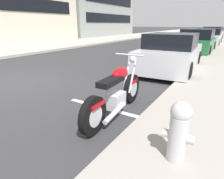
{
  "coord_description": "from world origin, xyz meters",
  "views": [
    {
      "loc": [
        -3.05,
        -5.55,
        1.7
      ],
      "look_at": [
        -0.24,
        -3.83,
        0.55
      ],
      "focal_mm": 30.3,
      "sensor_mm": 36.0,
      "label": 1
    }
  ],
  "objects_px": {
    "parked_car_at_intersection": "(197,42)",
    "parked_car_near_corner": "(215,32)",
    "parked_car_second_in_row": "(209,37)",
    "parked_car_across_street": "(171,54)",
    "parked_car_behind_motorcycle": "(212,34)",
    "fire_hydrant": "(179,130)",
    "parked_motorcycle": "(116,94)"
  },
  "relations": [
    {
      "from": "parked_car_behind_motorcycle",
      "to": "fire_hydrant",
      "type": "bearing_deg",
      "value": -173.74
    },
    {
      "from": "parked_motorcycle",
      "to": "parked_car_near_corner",
      "type": "height_order",
      "value": "parked_car_near_corner"
    },
    {
      "from": "parked_car_behind_motorcycle",
      "to": "parked_car_near_corner",
      "type": "relative_size",
      "value": 0.97
    },
    {
      "from": "parked_car_at_intersection",
      "to": "fire_hydrant",
      "type": "height_order",
      "value": "parked_car_at_intersection"
    },
    {
      "from": "parked_car_across_street",
      "to": "fire_hydrant",
      "type": "bearing_deg",
      "value": -166.8
    },
    {
      "from": "parked_car_near_corner",
      "to": "fire_hydrant",
      "type": "relative_size",
      "value": 6.03
    },
    {
      "from": "parked_motorcycle",
      "to": "parked_car_at_intersection",
      "type": "distance_m",
      "value": 10.06
    },
    {
      "from": "parked_car_at_intersection",
      "to": "parked_car_across_street",
      "type": "bearing_deg",
      "value": 179.81
    },
    {
      "from": "parked_car_near_corner",
      "to": "fire_hydrant",
      "type": "height_order",
      "value": "parked_car_near_corner"
    },
    {
      "from": "parked_car_across_street",
      "to": "parked_car_second_in_row",
      "type": "bearing_deg",
      "value": -3.69
    },
    {
      "from": "parked_car_behind_motorcycle",
      "to": "parked_car_near_corner",
      "type": "distance_m",
      "value": 6.26
    },
    {
      "from": "parked_car_at_intersection",
      "to": "parked_car_near_corner",
      "type": "bearing_deg",
      "value": 1.36
    },
    {
      "from": "parked_car_across_street",
      "to": "parked_car_behind_motorcycle",
      "type": "relative_size",
      "value": 0.94
    },
    {
      "from": "parked_motorcycle",
      "to": "parked_car_across_street",
      "type": "distance_m",
      "value": 4.36
    },
    {
      "from": "parked_car_behind_motorcycle",
      "to": "fire_hydrant",
      "type": "height_order",
      "value": "parked_car_behind_motorcycle"
    },
    {
      "from": "parked_car_second_in_row",
      "to": "parked_car_near_corner",
      "type": "xyz_separation_m",
      "value": [
        12.11,
        0.4,
        -0.02
      ]
    },
    {
      "from": "parked_car_at_intersection",
      "to": "parked_car_second_in_row",
      "type": "bearing_deg",
      "value": -0.71
    },
    {
      "from": "parked_car_at_intersection",
      "to": "parked_car_behind_motorcycle",
      "type": "xyz_separation_m",
      "value": [
        11.38,
        0.11,
        0.02
      ]
    },
    {
      "from": "parked_car_across_street",
      "to": "fire_hydrant",
      "type": "distance_m",
      "value": 5.47
    },
    {
      "from": "parked_car_at_intersection",
      "to": "parked_car_second_in_row",
      "type": "height_order",
      "value": "parked_car_at_intersection"
    },
    {
      "from": "parked_motorcycle",
      "to": "fire_hydrant",
      "type": "height_order",
      "value": "parked_motorcycle"
    },
    {
      "from": "parked_motorcycle",
      "to": "parked_car_across_street",
      "type": "bearing_deg",
      "value": -0.78
    },
    {
      "from": "parked_car_across_street",
      "to": "parked_car_second_in_row",
      "type": "distance_m",
      "value": 11.24
    },
    {
      "from": "parked_car_second_in_row",
      "to": "fire_hydrant",
      "type": "distance_m",
      "value": 16.55
    },
    {
      "from": "parked_car_behind_motorcycle",
      "to": "fire_hydrant",
      "type": "relative_size",
      "value": 5.87
    },
    {
      "from": "parked_motorcycle",
      "to": "fire_hydrant",
      "type": "distance_m",
      "value": 1.64
    },
    {
      "from": "parked_car_across_street",
      "to": "parked_car_at_intersection",
      "type": "xyz_separation_m",
      "value": [
        5.7,
        -0.06,
        0.02
      ]
    },
    {
      "from": "parked_car_behind_motorcycle",
      "to": "parked_car_at_intersection",
      "type": "bearing_deg",
      "value": -177.17
    },
    {
      "from": "parked_car_at_intersection",
      "to": "parked_car_second_in_row",
      "type": "relative_size",
      "value": 0.91
    },
    {
      "from": "parked_car_behind_motorcycle",
      "to": "fire_hydrant",
      "type": "distance_m",
      "value": 22.4
    },
    {
      "from": "parked_car_second_in_row",
      "to": "parked_car_across_street",
      "type": "bearing_deg",
      "value": 179.25
    },
    {
      "from": "parked_car_at_intersection",
      "to": "fire_hydrant",
      "type": "bearing_deg",
      "value": -172.05
    }
  ]
}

